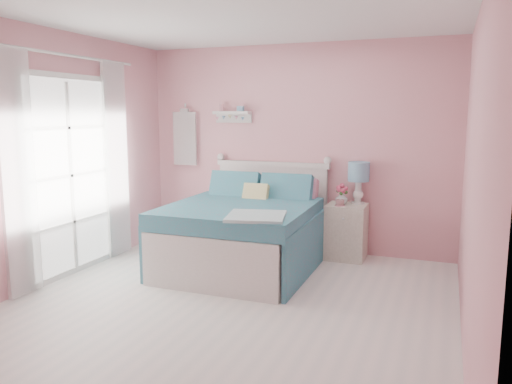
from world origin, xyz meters
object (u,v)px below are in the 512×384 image
Objects in this scene: table_lamp at (359,175)px; vase at (342,198)px; nightstand at (346,231)px; bed at (245,233)px; teacup at (340,203)px.

table_lamp reaches higher than vase.
bed is at bearing -144.33° from nightstand.
vase is (-0.07, -0.01, 0.41)m from nightstand.
table_lamp is at bearing 38.55° from nightstand.
table_lamp is at bearing 28.77° from vase.
teacup is at bearing 31.40° from bed.
vase reaches higher than nightstand.
bed is 19.68× the size of teacup.
teacup reaches higher than nightstand.
table_lamp reaches higher than nightstand.
bed is 1.25m from nightstand.
teacup is (-0.17, -0.21, -0.31)m from table_lamp.
nightstand is at bearing 34.54° from bed.
nightstand is (1.02, 0.73, -0.06)m from bed.
vase is at bearing -151.23° from table_lamp.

